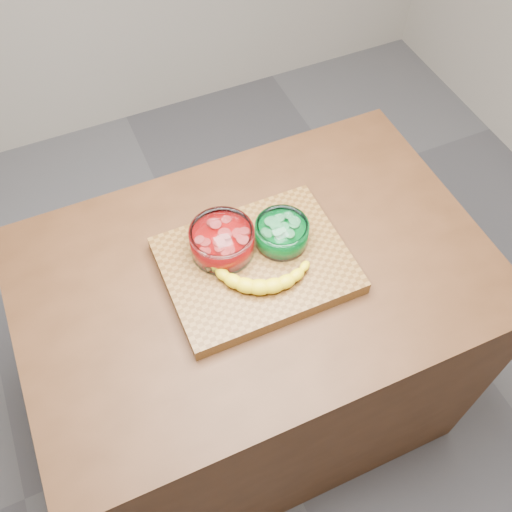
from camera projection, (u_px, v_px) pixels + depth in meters
name	position (u px, v px, depth m)	size (l,w,h in m)	color
ground	(256.00, 401.00, 2.17)	(3.50, 3.50, 0.00)	#5B5B5F
counter	(256.00, 349.00, 1.80)	(1.20, 0.80, 0.90)	#4A2A16
cutting_board	(256.00, 265.00, 1.42)	(0.45, 0.35, 0.04)	brown
bowl_red	(222.00, 241.00, 1.39)	(0.16, 0.16, 0.07)	white
bowl_green	(282.00, 233.00, 1.41)	(0.13, 0.13, 0.06)	white
banana	(261.00, 269.00, 1.37)	(0.26, 0.17, 0.04)	yellow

